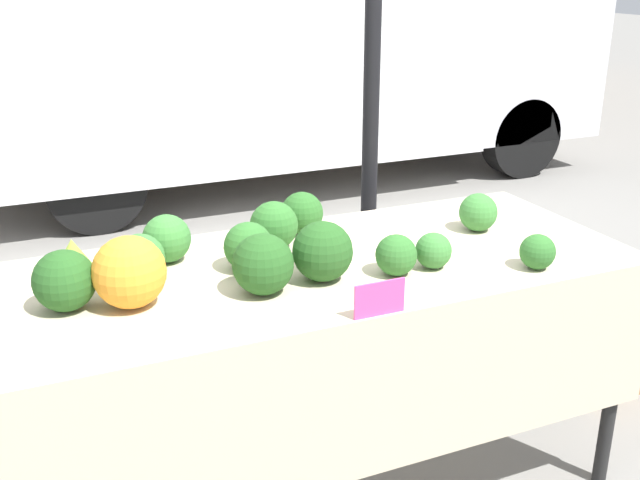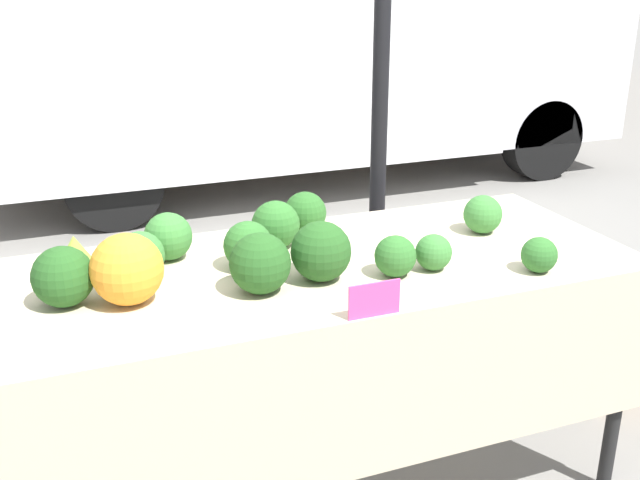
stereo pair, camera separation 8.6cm
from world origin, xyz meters
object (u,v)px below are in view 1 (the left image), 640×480
at_px(parked_truck, 267,10).
at_px(orange_cauliflower, 129,272).
at_px(produce_crate, 601,356).
at_px(price_sign, 379,299).

bearing_deg(parked_truck, orange_cauliflower, -114.76).
height_order(orange_cauliflower, produce_crate, orange_cauliflower).
relative_size(parked_truck, price_sign, 34.90).
bearing_deg(produce_crate, price_sign, -158.29).
bearing_deg(price_sign, parked_truck, 73.98).
xyz_separation_m(price_sign, produce_crate, (1.45, 0.58, -0.80)).
xyz_separation_m(orange_cauliflower, produce_crate, (2.05, 0.25, -0.85)).
height_order(parked_truck, price_sign, parked_truck).
bearing_deg(parked_truck, produce_crate, -86.93).
bearing_deg(produce_crate, parked_truck, 93.07).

